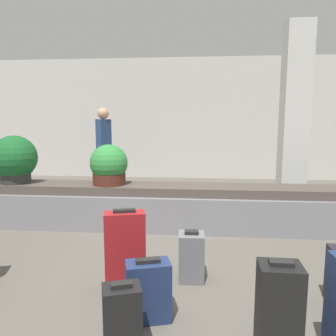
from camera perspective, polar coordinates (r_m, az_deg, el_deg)
The scene contains 12 objects.
ground_plane at distance 3.51m, azimuth -2.34°, elevation -17.82°, with size 18.00×18.00×0.00m, color #59544C.
back_wall at distance 8.89m, azimuth 2.54°, elevation 8.54°, with size 18.00×0.06×3.20m.
carousel at distance 4.80m, azimuth -0.00°, elevation -6.81°, with size 8.81×0.71×0.62m.
pillar at distance 6.18m, azimuth 21.14°, elevation 8.18°, with size 0.44×0.44×3.20m.
suitcase_1 at distance 3.30m, azimuth 4.08°, elevation -15.13°, with size 0.25×0.25×0.50m.
suitcase_3 at distance 2.46m, azimuth 18.73°, elevation -22.23°, with size 0.28×0.24×0.65m.
suitcase_5 at distance 3.12m, azimuth -7.49°, elevation -13.99°, with size 0.40×0.26×0.75m.
suitcase_6 at distance 2.41m, azimuth -7.99°, elevation -24.67°, with size 0.30×0.26×0.50m.
suitcase_8 at distance 2.71m, azimuth -3.47°, elevation -20.55°, with size 0.38×0.29×0.50m.
potted_plant_0 at distance 4.82m, azimuth -10.25°, elevation 0.34°, with size 0.54×0.54×0.59m.
potted_plant_1 at distance 5.37m, azimuth -25.16°, elevation 1.32°, with size 0.65×0.65×0.71m.
traveler_0 at distance 7.63m, azimuth -11.12°, elevation 4.88°, with size 0.32×0.37×1.84m.
Camera 1 is at (0.42, -3.13, 1.54)m, focal length 35.00 mm.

